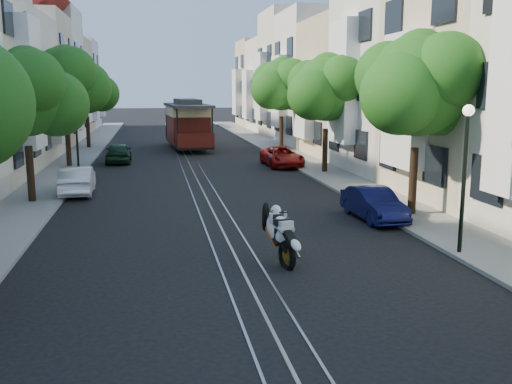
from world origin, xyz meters
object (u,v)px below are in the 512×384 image
cable_car (188,122)px  parked_car_w_far (119,153)px  tree_e_c (328,90)px  parked_car_w_mid (78,180)px  tree_w_b (26,96)px  lamp_east (465,157)px  tree_w_d (87,89)px  tree_e_d (283,86)px  parked_car_e_mid (374,204)px  sportbike_rider (278,231)px  lamp_west (76,123)px  parked_car_e_far (282,157)px  tree_w_c (65,82)px  tree_e_b (419,88)px

cable_car → parked_car_w_far: (-4.90, -7.95, -1.44)m
tree_e_c → parked_car_w_mid: (-12.86, -4.10, -3.97)m
tree_w_b → lamp_east: size_ratio=1.51×
parked_car_w_far → tree_w_d: bearing=-73.7°
tree_e_c → tree_e_d: tree_e_d is taller
parked_car_e_mid → parked_car_w_far: bearing=116.3°
tree_e_c → sportbike_rider: size_ratio=3.02×
lamp_west → parked_car_e_mid: size_ratio=1.17×
tree_w_b → parked_car_e_mid: size_ratio=1.76×
tree_w_d → parked_car_e_mid: tree_w_d is taller
lamp_west → parked_car_e_far: lamp_west is taller
parked_car_e_far → tree_w_b: bearing=-145.1°
lamp_west → cable_car: size_ratio=0.45×
tree_w_c → parked_car_e_far: size_ratio=1.63×
parked_car_e_far → parked_car_w_far: bearing=159.1°
tree_e_d → cable_car: size_ratio=0.73×
sportbike_rider → cable_car: cable_car is taller
parked_car_e_far → parked_car_w_far: (-9.90, 3.48, 0.05)m
tree_e_b → lamp_east: 5.41m
tree_e_c → parked_car_w_far: bearing=149.8°
tree_e_b → tree_w_b: tree_e_b is taller
lamp_east → parked_car_e_mid: lamp_east is taller
parked_car_e_mid → parked_car_w_mid: bearing=144.7°
parked_car_e_mid → parked_car_w_far: (-10.00, 18.03, 0.06)m
tree_e_d → lamp_east: 27.07m
tree_w_b → parked_car_w_far: 13.61m
tree_e_d → tree_w_d: 15.25m
lamp_west → tree_w_d: bearing=93.4°
tree_e_c → tree_e_d: bearing=90.0°
tree_e_d → parked_car_e_mid: (-1.66, -22.24, -4.28)m
tree_w_b → tree_w_d: bearing=90.0°
tree_w_d → parked_car_w_mid: size_ratio=1.70×
cable_car → parked_car_e_mid: cable_car is taller
tree_e_d → lamp_east: tree_e_d is taller
tree_e_d → tree_w_b: (-14.40, -17.00, -0.47)m
sportbike_rider → parked_car_w_mid: bearing=105.8°
tree_e_c → lamp_west: 13.82m
parked_car_e_far → parked_car_w_mid: (-11.10, -7.41, 0.03)m
tree_w_c → parked_car_w_far: tree_w_c is taller
tree_w_c → parked_car_e_mid: size_ratio=1.99×
tree_w_c → sportbike_rider: size_ratio=3.29×
tree_e_b → parked_car_e_mid: bearing=-171.9°
tree_e_d → sportbike_rider: (-6.19, -26.69, -3.96)m
tree_e_c → tree_w_b: (-14.40, -6.00, -0.20)m
lamp_east → cable_car: (-5.80, 30.71, -0.76)m
sportbike_rider → parked_car_e_far: size_ratio=0.50×
tree_e_c → lamp_west: size_ratio=1.57×
tree_w_d → parked_car_w_mid: bearing=-85.6°
tree_w_d → lamp_west: tree_w_d is taller
tree_w_c → parked_car_w_far: 5.50m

